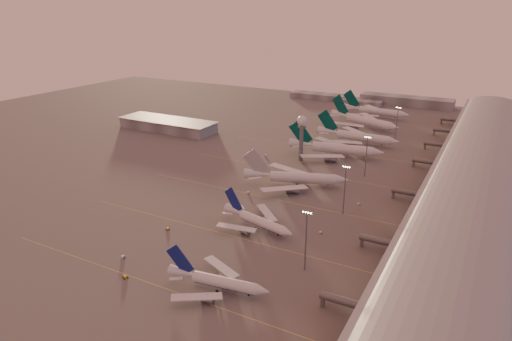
% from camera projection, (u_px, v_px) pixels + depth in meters
% --- Properties ---
extents(ground, '(700.00, 700.00, 0.00)m').
position_uv_depth(ground, '(182.00, 235.00, 199.94)').
color(ground, '#4C4A4A').
rests_on(ground, ground).
extents(taxiway_markings, '(180.00, 185.25, 0.02)m').
position_uv_depth(taxiway_markings, '(296.00, 203.00, 232.79)').
color(taxiway_markings, '#CCC848').
rests_on(taxiway_markings, ground).
extents(terminal, '(57.00, 362.00, 23.04)m').
position_uv_depth(terminal, '(475.00, 176.00, 239.04)').
color(terminal, black).
rests_on(terminal, ground).
extents(hangar, '(82.00, 27.00, 8.50)m').
position_uv_depth(hangar, '(168.00, 125.00, 367.88)').
color(hangar, slate).
rests_on(hangar, ground).
extents(radar_tower, '(6.40, 6.40, 31.10)m').
position_uv_depth(radar_tower, '(302.00, 129.00, 289.72)').
color(radar_tower, slate).
rests_on(radar_tower, ground).
extents(mast_a, '(3.60, 0.56, 25.00)m').
position_uv_depth(mast_a, '(306.00, 238.00, 169.29)').
color(mast_a, slate).
rests_on(mast_a, ground).
extents(mast_b, '(3.60, 0.56, 25.00)m').
position_uv_depth(mast_b, '(345.00, 187.00, 216.08)').
color(mast_b, slate).
rests_on(mast_b, ground).
extents(mast_c, '(3.60, 0.56, 25.00)m').
position_uv_depth(mast_c, '(366.00, 154.00, 263.78)').
color(mast_c, slate).
rests_on(mast_c, ground).
extents(mast_d, '(3.60, 0.56, 25.00)m').
position_uv_depth(mast_d, '(397.00, 121.00, 339.05)').
color(mast_d, slate).
rests_on(mast_d, ground).
extents(distant_horizon, '(165.00, 37.50, 9.00)m').
position_uv_depth(distant_horizon, '(378.00, 100.00, 466.15)').
color(distant_horizon, slate).
rests_on(distant_horizon, ground).
extents(narrowbody_near, '(39.07, 30.99, 15.31)m').
position_uv_depth(narrowbody_near, '(218.00, 283.00, 160.34)').
color(narrowbody_near, silver).
rests_on(narrowbody_near, ground).
extents(narrowbody_mid, '(39.74, 31.34, 15.78)m').
position_uv_depth(narrowbody_mid, '(257.00, 222.00, 205.07)').
color(narrowbody_mid, silver).
rests_on(narrowbody_mid, ground).
extents(widebody_white, '(56.41, 44.45, 20.67)m').
position_uv_depth(widebody_white, '(296.00, 180.00, 253.81)').
color(widebody_white, silver).
rests_on(widebody_white, ground).
extents(greentail_a, '(63.51, 50.94, 23.16)m').
position_uv_depth(greentail_a, '(335.00, 150.00, 303.17)').
color(greentail_a, silver).
rests_on(greentail_a, ground).
extents(greentail_b, '(61.76, 49.83, 22.42)m').
position_uv_depth(greentail_b, '(357.00, 138.00, 331.45)').
color(greentail_b, silver).
rests_on(greentail_b, ground).
extents(greentail_c, '(63.18, 50.13, 23.97)m').
position_uv_depth(greentail_c, '(364.00, 122.00, 374.85)').
color(greentail_c, silver).
rests_on(greentail_c, ground).
extents(greentail_d, '(62.01, 49.87, 22.54)m').
position_uv_depth(greentail_d, '(375.00, 113.00, 409.57)').
color(greentail_d, silver).
rests_on(greentail_d, ground).
extents(gsv_truck_a, '(6.44, 3.15, 2.49)m').
position_uv_depth(gsv_truck_a, '(124.00, 256.00, 181.16)').
color(gsv_truck_a, silver).
rests_on(gsv_truck_a, ground).
extents(gsv_tug_near, '(3.83, 4.46, 1.09)m').
position_uv_depth(gsv_tug_near, '(125.00, 277.00, 168.24)').
color(gsv_tug_near, gold).
rests_on(gsv_tug_near, ground).
extents(gsv_catering_a, '(5.10, 2.57, 4.11)m').
position_uv_depth(gsv_catering_a, '(325.00, 292.00, 157.13)').
color(gsv_catering_a, silver).
rests_on(gsv_catering_a, ground).
extents(gsv_tug_mid, '(3.71, 3.15, 0.91)m').
position_uv_depth(gsv_tug_mid, '(168.00, 229.00, 204.60)').
color(gsv_tug_mid, gold).
rests_on(gsv_tug_mid, ground).
extents(gsv_truck_b, '(5.40, 2.37, 2.12)m').
position_uv_depth(gsv_truck_b, '(321.00, 232.00, 201.04)').
color(gsv_truck_b, silver).
rests_on(gsv_truck_b, ground).
extents(gsv_truck_c, '(6.01, 5.06, 2.36)m').
position_uv_depth(gsv_truck_c, '(249.00, 192.00, 243.79)').
color(gsv_truck_c, silver).
rests_on(gsv_truck_c, ground).
extents(gsv_catering_b, '(5.85, 3.41, 4.51)m').
position_uv_depth(gsv_catering_b, '(359.00, 201.00, 229.37)').
color(gsv_catering_b, silver).
rests_on(gsv_catering_b, ground).
extents(gsv_tug_far, '(4.11, 3.80, 1.01)m').
position_uv_depth(gsv_tug_far, '(291.00, 169.00, 279.53)').
color(gsv_tug_far, silver).
rests_on(gsv_tug_far, ground).
extents(gsv_truck_d, '(2.21, 5.69, 2.29)m').
position_uv_depth(gsv_truck_d, '(266.00, 155.00, 304.35)').
color(gsv_truck_d, silver).
rests_on(gsv_truck_d, ground).
extents(gsv_tug_hangar, '(4.43, 3.27, 1.14)m').
position_uv_depth(gsv_tug_hangar, '(372.00, 150.00, 316.15)').
color(gsv_tug_hangar, gold).
rests_on(gsv_tug_hangar, ground).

